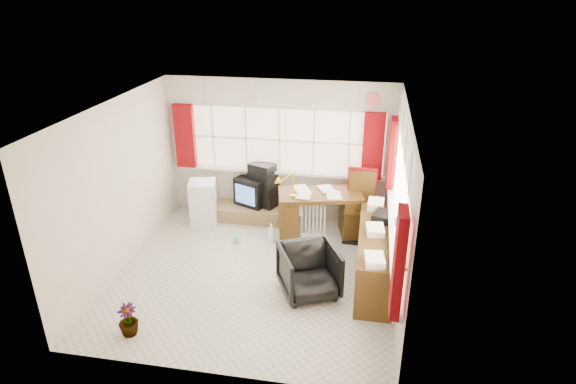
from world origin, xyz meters
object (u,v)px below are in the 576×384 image
(task_chair, at_px, (361,202))
(crt_tv, at_px, (254,190))
(mini_fridge, at_px, (203,202))
(office_chair, at_px, (309,271))
(radiator, at_px, (313,223))
(desk_lamp, at_px, (293,179))
(tv_bench, at_px, (248,213))
(desk, at_px, (320,212))
(credenza, at_px, (375,255))

(task_chair, height_order, crt_tv, task_chair)
(mini_fridge, bearing_deg, office_chair, -40.07)
(radiator, bearing_deg, task_chair, 14.73)
(desk_lamp, xyz_separation_m, tv_bench, (-0.93, 0.58, -0.96))
(mini_fridge, bearing_deg, tv_bench, 17.56)
(tv_bench, bearing_deg, desk_lamp, -31.81)
(office_chair, height_order, crt_tv, crt_tv)
(desk_lamp, height_order, crt_tv, desk_lamp)
(desk, distance_m, desk_lamp, 0.80)
(desk, distance_m, task_chair, 0.70)
(task_chair, height_order, radiator, task_chair)
(radiator, xyz_separation_m, tv_bench, (-1.25, 0.45, -0.13))
(desk_lamp, bearing_deg, task_chair, 16.75)
(task_chair, xyz_separation_m, office_chair, (-0.62, -1.79, -0.28))
(desk_lamp, relative_size, crt_tv, 0.60)
(desk_lamp, bearing_deg, office_chair, -72.28)
(desk, relative_size, tv_bench, 1.06)
(task_chair, height_order, office_chair, task_chair)
(radiator, bearing_deg, desk_lamp, -158.74)
(desk, height_order, radiator, desk)
(radiator, distance_m, crt_tv, 1.35)
(desk_lamp, distance_m, credenza, 1.79)
(credenza, distance_m, tv_bench, 2.75)
(desk, relative_size, credenza, 0.74)
(desk_lamp, height_order, tv_bench, desk_lamp)
(tv_bench, bearing_deg, radiator, -19.67)
(radiator, relative_size, credenza, 0.31)
(tv_bench, distance_m, crt_tv, 0.42)
(office_chair, xyz_separation_m, credenza, (0.88, 0.52, 0.04))
(crt_tv, bearing_deg, mini_fridge, -153.62)
(radiator, height_order, credenza, credenza)
(desk, bearing_deg, mini_fridge, 176.39)
(office_chair, bearing_deg, credenza, 4.72)
(desk_lamp, xyz_separation_m, credenza, (1.35, -0.94, -0.70))
(crt_tv, bearing_deg, tv_bench, -114.94)
(desk, distance_m, mini_fridge, 2.10)
(desk, height_order, mini_fridge, desk)
(desk, xyz_separation_m, task_chair, (0.67, 0.12, 0.19))
(mini_fridge, bearing_deg, credenza, -22.99)
(desk, relative_size, desk_lamp, 3.46)
(mini_fridge, bearing_deg, desk_lamp, -11.45)
(office_chair, height_order, mini_fridge, mini_fridge)
(desk_lamp, height_order, radiator, desk_lamp)
(desk_lamp, distance_m, mini_fridge, 1.85)
(desk_lamp, distance_m, task_chair, 1.22)
(task_chair, bearing_deg, desk, -169.79)
(desk, height_order, office_chair, desk)
(credenza, relative_size, tv_bench, 1.43)
(task_chair, bearing_deg, desk_lamp, -163.25)
(radiator, distance_m, mini_fridge, 2.02)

